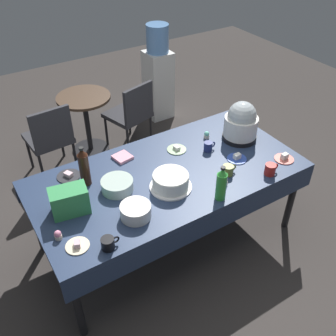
{
  "coord_description": "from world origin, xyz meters",
  "views": [
    {
      "loc": [
        -1.29,
        -2.06,
        2.67
      ],
      "look_at": [
        0.0,
        0.0,
        0.8
      ],
      "focal_mm": 40.98,
      "sensor_mm": 36.0,
      "label": 1
    }
  ],
  "objects_px": {
    "dessert_plate_sage": "(177,149)",
    "water_cooler": "(158,75)",
    "glass_salad_bowl": "(117,185)",
    "ceramic_snack_bowl": "(136,211)",
    "dessert_plate_cobalt": "(237,158)",
    "soda_carton": "(69,201)",
    "dessert_plate_cream": "(77,245)",
    "cupcake_mint": "(207,135)",
    "coffee_mug_olive": "(228,170)",
    "coffee_mug_red": "(270,169)",
    "coffee_mug_navy": "(208,146)",
    "dessert_plate_charcoal": "(69,176)",
    "slow_cooker": "(241,123)",
    "soda_bottle_lime_soda": "(221,184)",
    "soda_bottle_cola": "(84,167)",
    "maroon_chair_right": "(132,112)",
    "frosted_layer_cake": "(171,181)",
    "dessert_plate_coral": "(284,158)",
    "cupcake_cocoa": "(225,182)",
    "coffee_mug_black": "(108,243)",
    "round_cafe_table": "(86,114)",
    "cupcake_rose": "(58,235)",
    "potluck_table": "(168,179)",
    "maroon_chair_left": "(50,136)"
  },
  "relations": [
    {
      "from": "ceramic_snack_bowl",
      "to": "cupcake_cocoa",
      "type": "height_order",
      "value": "ceramic_snack_bowl"
    },
    {
      "from": "ceramic_snack_bowl",
      "to": "round_cafe_table",
      "type": "relative_size",
      "value": 0.3
    },
    {
      "from": "soda_bottle_cola",
      "to": "glass_salad_bowl",
      "type": "bearing_deg",
      "value": -48.63
    },
    {
      "from": "coffee_mug_red",
      "to": "coffee_mug_navy",
      "type": "xyz_separation_m",
      "value": [
        -0.22,
        0.53,
        -0.0
      ]
    },
    {
      "from": "dessert_plate_coral",
      "to": "ceramic_snack_bowl",
      "type": "bearing_deg",
      "value": 177.41
    },
    {
      "from": "dessert_plate_charcoal",
      "to": "coffee_mug_olive",
      "type": "distance_m",
      "value": 1.27
    },
    {
      "from": "ceramic_snack_bowl",
      "to": "coffee_mug_navy",
      "type": "xyz_separation_m",
      "value": [
        0.92,
        0.38,
        -0.01
      ]
    },
    {
      "from": "potluck_table",
      "to": "dessert_plate_charcoal",
      "type": "bearing_deg",
      "value": 151.34
    },
    {
      "from": "coffee_mug_black",
      "to": "round_cafe_table",
      "type": "height_order",
      "value": "coffee_mug_black"
    },
    {
      "from": "frosted_layer_cake",
      "to": "dessert_plate_sage",
      "type": "height_order",
      "value": "frosted_layer_cake"
    },
    {
      "from": "dessert_plate_sage",
      "to": "water_cooler",
      "type": "relative_size",
      "value": 0.14
    },
    {
      "from": "potluck_table",
      "to": "soda_carton",
      "type": "height_order",
      "value": "soda_carton"
    },
    {
      "from": "dessert_plate_cream",
      "to": "soda_carton",
      "type": "xyz_separation_m",
      "value": [
        0.08,
        0.33,
        0.09
      ]
    },
    {
      "from": "cupcake_rose",
      "to": "round_cafe_table",
      "type": "relative_size",
      "value": 0.09
    },
    {
      "from": "ceramic_snack_bowl",
      "to": "dessert_plate_sage",
      "type": "height_order",
      "value": "ceramic_snack_bowl"
    },
    {
      "from": "slow_cooker",
      "to": "soda_bottle_lime_soda",
      "type": "distance_m",
      "value": 0.85
    },
    {
      "from": "slow_cooker",
      "to": "dessert_plate_cream",
      "type": "height_order",
      "value": "slow_cooker"
    },
    {
      "from": "glass_salad_bowl",
      "to": "ceramic_snack_bowl",
      "type": "relative_size",
      "value": 1.12
    },
    {
      "from": "ceramic_snack_bowl",
      "to": "maroon_chair_right",
      "type": "xyz_separation_m",
      "value": [
        0.87,
        1.77,
        -0.31
      ]
    },
    {
      "from": "cupcake_mint",
      "to": "coffee_mug_navy",
      "type": "relative_size",
      "value": 0.59
    },
    {
      "from": "dessert_plate_cobalt",
      "to": "cupcake_rose",
      "type": "distance_m",
      "value": 1.58
    },
    {
      "from": "dessert_plate_cobalt",
      "to": "coffee_mug_black",
      "type": "distance_m",
      "value": 1.37
    },
    {
      "from": "coffee_mug_navy",
      "to": "maroon_chair_right",
      "type": "relative_size",
      "value": 0.13
    },
    {
      "from": "dessert_plate_cobalt",
      "to": "soda_carton",
      "type": "distance_m",
      "value": 1.42
    },
    {
      "from": "dessert_plate_charcoal",
      "to": "dessert_plate_sage",
      "type": "bearing_deg",
      "value": -8.78
    },
    {
      "from": "dessert_plate_sage",
      "to": "cupcake_mint",
      "type": "height_order",
      "value": "cupcake_mint"
    },
    {
      "from": "frosted_layer_cake",
      "to": "glass_salad_bowl",
      "type": "height_order",
      "value": "frosted_layer_cake"
    },
    {
      "from": "dessert_plate_charcoal",
      "to": "soda_bottle_lime_soda",
      "type": "bearing_deg",
      "value": -44.23
    },
    {
      "from": "cupcake_rose",
      "to": "coffee_mug_navy",
      "type": "relative_size",
      "value": 0.59
    },
    {
      "from": "slow_cooker",
      "to": "dessert_plate_sage",
      "type": "xyz_separation_m",
      "value": [
        -0.58,
        0.15,
        -0.16
      ]
    },
    {
      "from": "dessert_plate_coral",
      "to": "soda_bottle_cola",
      "type": "height_order",
      "value": "soda_bottle_cola"
    },
    {
      "from": "dessert_plate_sage",
      "to": "coffee_mug_olive",
      "type": "xyz_separation_m",
      "value": [
        0.16,
        -0.5,
        0.03
      ]
    },
    {
      "from": "slow_cooker",
      "to": "coffee_mug_black",
      "type": "distance_m",
      "value": 1.65
    },
    {
      "from": "soda_bottle_lime_soda",
      "to": "coffee_mug_olive",
      "type": "relative_size",
      "value": 2.29
    },
    {
      "from": "frosted_layer_cake",
      "to": "ceramic_snack_bowl",
      "type": "relative_size",
      "value": 1.5
    },
    {
      "from": "slow_cooker",
      "to": "ceramic_snack_bowl",
      "type": "bearing_deg",
      "value": -163.14
    },
    {
      "from": "glass_salad_bowl",
      "to": "soda_carton",
      "type": "xyz_separation_m",
      "value": [
        -0.38,
        -0.04,
        0.06
      ]
    },
    {
      "from": "dessert_plate_cream",
      "to": "soda_bottle_lime_soda",
      "type": "relative_size",
      "value": 0.54
    },
    {
      "from": "cupcake_mint",
      "to": "maroon_chair_left",
      "type": "distance_m",
      "value": 1.67
    },
    {
      "from": "coffee_mug_navy",
      "to": "coffee_mug_black",
      "type": "xyz_separation_m",
      "value": [
        -1.2,
        -0.54,
        -0.0
      ]
    },
    {
      "from": "cupcake_mint",
      "to": "coffee_mug_olive",
      "type": "height_order",
      "value": "coffee_mug_olive"
    },
    {
      "from": "coffee_mug_olive",
      "to": "cupcake_cocoa",
      "type": "bearing_deg",
      "value": -140.26
    },
    {
      "from": "frosted_layer_cake",
      "to": "round_cafe_table",
      "type": "bearing_deg",
      "value": 89.14
    },
    {
      "from": "soda_bottle_lime_soda",
      "to": "soda_bottle_cola",
      "type": "bearing_deg",
      "value": 138.48
    },
    {
      "from": "dessert_plate_coral",
      "to": "cupcake_cocoa",
      "type": "bearing_deg",
      "value": 179.53
    },
    {
      "from": "round_cafe_table",
      "to": "maroon_chair_right",
      "type": "bearing_deg",
      "value": -25.27
    },
    {
      "from": "ceramic_snack_bowl",
      "to": "dessert_plate_charcoal",
      "type": "xyz_separation_m",
      "value": [
        -0.24,
        0.68,
        -0.04
      ]
    },
    {
      "from": "glass_salad_bowl",
      "to": "soda_carton",
      "type": "height_order",
      "value": "soda_carton"
    },
    {
      "from": "dessert_plate_sage",
      "to": "coffee_mug_olive",
      "type": "distance_m",
      "value": 0.53
    },
    {
      "from": "dessert_plate_sage",
      "to": "dessert_plate_coral",
      "type": "bearing_deg",
      "value": -40.76
    }
  ]
}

